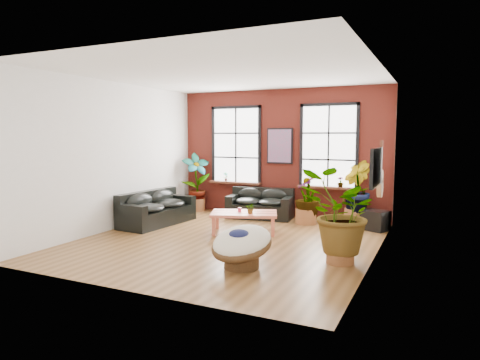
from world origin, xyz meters
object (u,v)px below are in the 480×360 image
at_px(coffee_table, 244,215).
at_px(papasan_chair, 242,245).
at_px(sofa_left, 156,209).
at_px(sofa_back, 261,205).

bearing_deg(coffee_table, papasan_chair, -87.54).
height_order(sofa_left, coffee_table, sofa_left).
height_order(sofa_back, sofa_left, sofa_left).
height_order(sofa_back, coffee_table, sofa_back).
xyz_separation_m(sofa_left, papasan_chair, (3.49, -2.35, 0.02)).
bearing_deg(papasan_chair, sofa_back, 121.54).
distance_m(sofa_back, sofa_left, 2.82).
xyz_separation_m(sofa_left, coffee_table, (2.43, 0.05, 0.05)).
distance_m(sofa_back, coffee_table, 1.88).
distance_m(sofa_left, coffee_table, 2.43).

